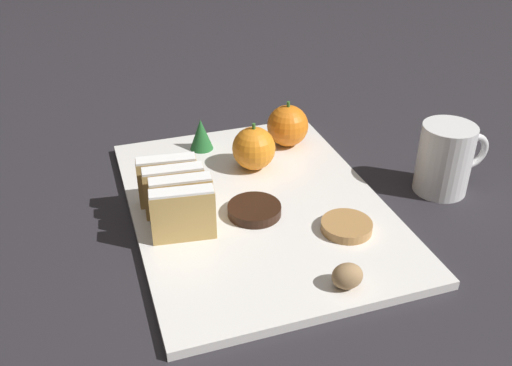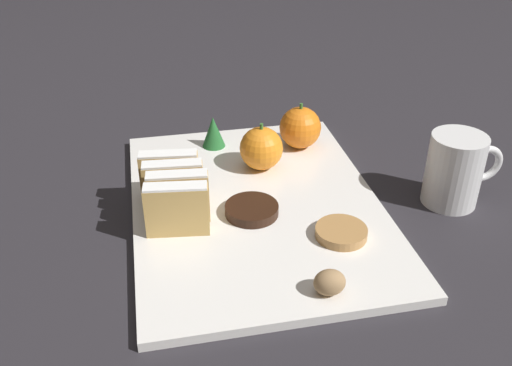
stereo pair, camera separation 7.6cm
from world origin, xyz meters
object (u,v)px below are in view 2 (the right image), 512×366
Objects in this scene: orange_far at (261,148)px; orange_near at (300,128)px; walnut at (330,282)px; chocolate_cookie at (252,210)px; coffee_mug at (455,170)px.

orange_near is at bearing 36.22° from orange_far.
orange_near is at bearing 79.97° from walnut.
orange_near reaches higher than chocolate_cookie.
orange_near is 2.08× the size of walnut.
walnut is at bearing -87.06° from orange_far.
orange_far is 0.13m from chocolate_cookie.
chocolate_cookie is at bearing 107.60° from walnut.
chocolate_cookie is (-0.11, -0.17, -0.03)m from orange_near.
chocolate_cookie is 0.28m from coffee_mug.
orange_far is 0.29m from walnut.
orange_near is 0.09m from orange_far.
walnut is (0.01, -0.28, -0.02)m from orange_far.
walnut is at bearing -100.03° from orange_near.
walnut is 0.17m from chocolate_cookie.
orange_far is 0.67× the size of coffee_mug.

